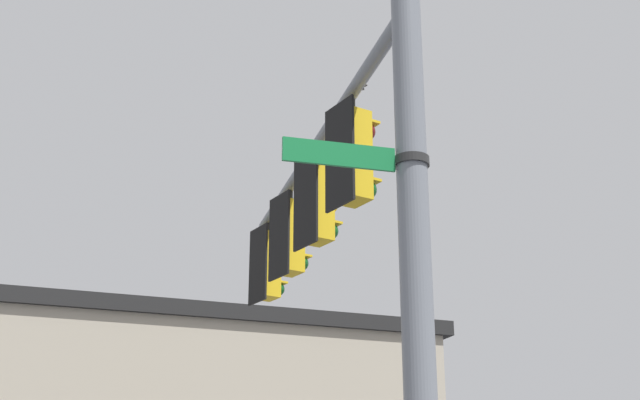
{
  "coord_description": "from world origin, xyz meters",
  "views": [
    {
      "loc": [
        5.73,
        -4.59,
        1.76
      ],
      "look_at": [
        -3.01,
        0.94,
        5.53
      ],
      "focal_mm": 49.71,
      "sensor_mm": 36.0,
      "label": 1
    }
  ],
  "objects_px": {
    "traffic_light_nearest_pole": "(354,157)",
    "street_name_sign": "(378,159)",
    "traffic_light_mid_inner": "(319,202)",
    "traffic_light_mid_outer": "(291,237)",
    "bird_flying": "(362,85)",
    "traffic_light_arm_end": "(269,266)"
  },
  "relations": [
    {
      "from": "traffic_light_nearest_pole",
      "to": "street_name_sign",
      "type": "bearing_deg",
      "value": -27.85
    },
    {
      "from": "traffic_light_mid_inner",
      "to": "street_name_sign",
      "type": "bearing_deg",
      "value": -23.03
    },
    {
      "from": "traffic_light_mid_inner",
      "to": "traffic_light_mid_outer",
      "type": "distance_m",
      "value": 1.52
    },
    {
      "from": "traffic_light_nearest_pole",
      "to": "bird_flying",
      "type": "distance_m",
      "value": 4.97
    },
    {
      "from": "traffic_light_nearest_pole",
      "to": "street_name_sign",
      "type": "distance_m",
      "value": 1.97
    },
    {
      "from": "traffic_light_mid_inner",
      "to": "traffic_light_arm_end",
      "type": "xyz_separation_m",
      "value": [
        -2.91,
        0.91,
        0.0
      ]
    },
    {
      "from": "traffic_light_mid_outer",
      "to": "traffic_light_nearest_pole",
      "type": "bearing_deg",
      "value": -17.31
    },
    {
      "from": "traffic_light_mid_outer",
      "to": "street_name_sign",
      "type": "height_order",
      "value": "traffic_light_mid_outer"
    },
    {
      "from": "traffic_light_nearest_pole",
      "to": "street_name_sign",
      "type": "height_order",
      "value": "traffic_light_nearest_pole"
    },
    {
      "from": "bird_flying",
      "to": "traffic_light_mid_inner",
      "type": "bearing_deg",
      "value": -47.93
    },
    {
      "from": "traffic_light_mid_outer",
      "to": "bird_flying",
      "type": "bearing_deg",
      "value": 101.31
    },
    {
      "from": "traffic_light_mid_inner",
      "to": "street_name_sign",
      "type": "relative_size",
      "value": 1.01
    },
    {
      "from": "street_name_sign",
      "to": "traffic_light_mid_outer",
      "type": "bearing_deg",
      "value": 158.77
    },
    {
      "from": "traffic_light_mid_outer",
      "to": "traffic_light_arm_end",
      "type": "relative_size",
      "value": 1.0
    },
    {
      "from": "traffic_light_arm_end",
      "to": "traffic_light_nearest_pole",
      "type": "bearing_deg",
      "value": -17.31
    },
    {
      "from": "traffic_light_nearest_pole",
      "to": "traffic_light_mid_outer",
      "type": "height_order",
      "value": "same"
    },
    {
      "from": "traffic_light_nearest_pole",
      "to": "traffic_light_arm_end",
      "type": "distance_m",
      "value": 4.57
    },
    {
      "from": "traffic_light_nearest_pole",
      "to": "traffic_light_mid_outer",
      "type": "bearing_deg",
      "value": 162.69
    },
    {
      "from": "street_name_sign",
      "to": "traffic_light_mid_inner",
      "type": "bearing_deg",
      "value": 156.97
    },
    {
      "from": "bird_flying",
      "to": "traffic_light_arm_end",
      "type": "bearing_deg",
      "value": -138.19
    },
    {
      "from": "traffic_light_mid_inner",
      "to": "street_name_sign",
      "type": "distance_m",
      "value": 3.41
    },
    {
      "from": "traffic_light_mid_outer",
      "to": "bird_flying",
      "type": "xyz_separation_m",
      "value": [
        -0.3,
        1.49,
        2.95
      ]
    }
  ]
}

